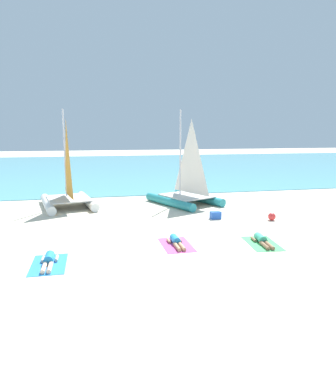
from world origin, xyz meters
name	(u,v)px	position (x,y,z in m)	size (l,w,h in m)	color
ground_plane	(151,197)	(0.00, 10.00, 0.00)	(120.00, 120.00, 0.00)	beige
ocean_water	(123,167)	(0.00, 30.34, 0.03)	(120.00, 40.00, 0.05)	#5BB2C1
sailboat_white	(68,193)	(-5.15, 7.75, 0.83)	(3.49, 4.69, 5.54)	white
sailboat_teal	(186,190)	(1.62, 7.14, 0.82)	(4.21, 4.98, 5.53)	teal
towel_left	(49,264)	(-5.27, -1.33, 0.01)	(1.10, 1.90, 0.01)	#338CD8
sunbather_left	(49,260)	(-5.27, -1.26, 0.13)	(0.54, 1.56, 0.30)	#268CCC
towel_middle	(176,245)	(-0.74, -0.25, 0.01)	(1.10, 1.90, 0.01)	#D84C99
sunbather_middle	(176,241)	(-0.74, -0.19, 0.13)	(0.54, 1.56, 0.30)	#268CCC
towel_right	(262,243)	(2.53, -0.80, 0.01)	(1.10, 1.90, 0.01)	#4CB266
sunbather_right	(262,240)	(2.53, -0.73, 0.13)	(0.58, 1.57, 0.30)	#3FB28C
beach_ball	(272,217)	(4.69, 2.46, 0.19)	(0.37, 0.37, 0.37)	red
cooler_box	(215,215)	(2.12, 3.34, 0.18)	(0.50, 0.36, 0.36)	blue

